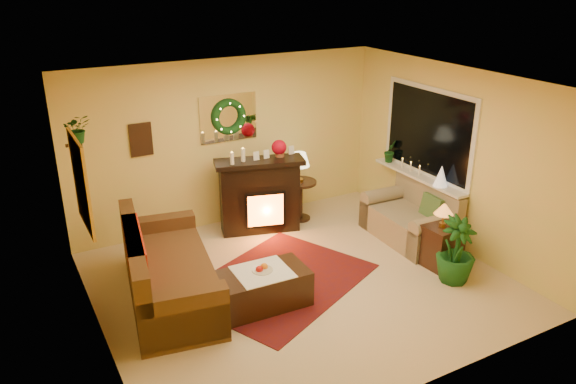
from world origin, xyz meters
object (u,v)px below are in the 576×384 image
end_table_square (440,246)px  loveseat (410,213)px  fireplace (260,197)px  side_table_round (300,200)px  sofa (170,267)px  coffee_table (263,290)px

end_table_square → loveseat: bearing=79.9°
fireplace → side_table_round: size_ratio=1.80×
sofa → side_table_round: (2.57, 1.26, -0.11)m
loveseat → coffee_table: bearing=-166.3°
side_table_round → sofa: bearing=-153.8°
sofa → coffee_table: bearing=-27.6°
side_table_round → loveseat: bearing=-52.3°
loveseat → end_table_square: bearing=-98.1°
end_table_square → side_table_round: bearing=112.9°
side_table_round → end_table_square: bearing=-67.1°
fireplace → side_table_round: bearing=19.3°
loveseat → coffee_table: size_ratio=1.31×
fireplace → end_table_square: fireplace is taller
end_table_square → sofa: bearing=164.8°
fireplace → sofa: bearing=-130.1°
loveseat → end_table_square: loveseat is taller
loveseat → side_table_round: loveseat is taller
coffee_table → side_table_round: bearing=52.0°
side_table_round → end_table_square: 2.40m
fireplace → coffee_table: bearing=-99.2°
side_table_round → coffee_table: bearing=-130.2°
fireplace → side_table_round: 0.79m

